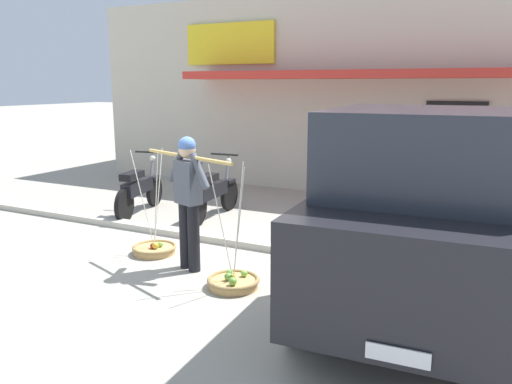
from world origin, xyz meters
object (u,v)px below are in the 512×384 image
at_px(fruit_basket_right_side, 154,248).
at_px(motorcycle_second_in_row, 213,193).
at_px(motorcycle_nearest_shop, 139,189).
at_px(parked_truck, 433,209).
at_px(fruit_vendor, 188,194).
at_px(wooden_crate, 356,213).
at_px(fruit_basket_left_side, 233,281).

distance_m(fruit_basket_right_side, motorcycle_second_in_row, 2.08).
bearing_deg(motorcycle_nearest_shop, parked_truck, -16.97).
height_order(fruit_vendor, parked_truck, parked_truck).
height_order(motorcycle_nearest_shop, parked_truck, parked_truck).
relative_size(fruit_basket_right_side, motorcycle_second_in_row, 0.80).
height_order(motorcycle_nearest_shop, wooden_crate, motorcycle_nearest_shop).
relative_size(motorcycle_second_in_row, parked_truck, 0.38).
xyz_separation_m(motorcycle_nearest_shop, motorcycle_second_in_row, (1.35, 0.34, 0.00)).
relative_size(fruit_vendor, motorcycle_nearest_shop, 0.95).
height_order(fruit_vendor, motorcycle_nearest_shop, fruit_vendor).
xyz_separation_m(fruit_basket_right_side, motorcycle_second_in_row, (-0.28, 2.02, 0.38)).
distance_m(fruit_vendor, fruit_basket_right_side, 1.23).
xyz_separation_m(fruit_vendor, fruit_basket_left_side, (0.79, -0.28, -0.90)).
bearing_deg(fruit_basket_left_side, wooden_crate, 82.58).
xyz_separation_m(fruit_vendor, motorcycle_nearest_shop, (-2.42, 1.96, -0.52)).
distance_m(fruit_basket_left_side, parked_truck, 2.36).
relative_size(fruit_basket_right_side, wooden_crate, 3.30).
xyz_separation_m(parked_truck, wooden_crate, (-1.61, 2.84, -0.87)).
height_order(fruit_basket_left_side, parked_truck, parked_truck).
height_order(fruit_vendor, fruit_basket_right_side, fruit_vendor).
bearing_deg(wooden_crate, parked_truck, -60.49).
distance_m(fruit_basket_left_side, motorcycle_nearest_shop, 3.93).
relative_size(fruit_basket_left_side, parked_truck, 0.30).
height_order(motorcycle_nearest_shop, motorcycle_second_in_row, same).
height_order(fruit_basket_left_side, wooden_crate, fruit_basket_left_side).
distance_m(motorcycle_nearest_shop, parked_truck, 5.54).
xyz_separation_m(fruit_basket_right_side, wooden_crate, (2.03, 2.92, 0.09)).
bearing_deg(parked_truck, fruit_vendor, -172.91).
bearing_deg(fruit_vendor, fruit_basket_right_side, 160.26).
bearing_deg(wooden_crate, fruit_basket_right_side, -124.83).
relative_size(fruit_basket_left_side, wooden_crate, 3.30).
distance_m(fruit_basket_right_side, parked_truck, 3.76).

